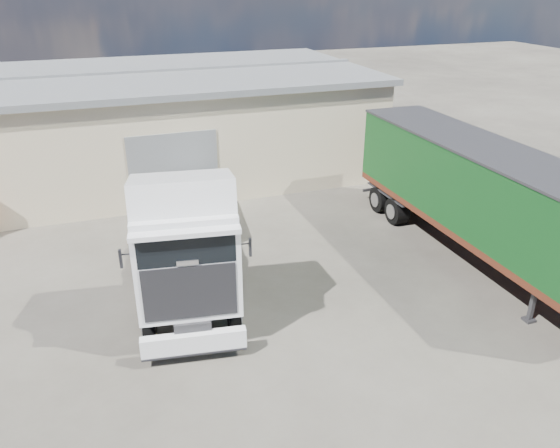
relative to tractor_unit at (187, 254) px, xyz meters
name	(u,v)px	position (x,y,z in m)	size (l,w,h in m)	color
ground	(293,317)	(3.02, -1.31, -2.15)	(120.00, 120.00, 0.00)	black
warehouse	(76,128)	(-2.98, 14.68, 0.52)	(30.60, 12.60, 5.42)	#BBB290
brick_boundary_wall	(478,178)	(14.52, 4.69, -0.90)	(0.35, 26.00, 2.50)	maroon
tractor_unit	(187,254)	(0.00, 0.00, 0.00)	(3.94, 7.95, 5.11)	black
box_trailer	(479,191)	(10.93, 0.31, 0.53)	(2.87, 13.24, 4.40)	#2D2D30
panel_van	(199,213)	(1.50, 5.86, -1.28)	(2.17, 4.27, 1.67)	black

